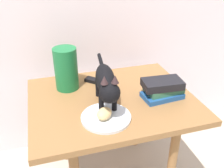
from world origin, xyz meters
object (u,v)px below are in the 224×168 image
(green_vase, at_px, (66,69))
(tv_remote, at_px, (98,81))
(bread_roll, at_px, (104,114))
(book_stack, at_px, (163,89))
(cat, at_px, (106,82))
(side_table, at_px, (112,110))
(plate, at_px, (106,117))

(green_vase, xyz_separation_m, tv_remote, (0.17, 0.01, -0.10))
(bread_roll, relative_size, book_stack, 0.38)
(cat, distance_m, book_stack, 0.31)
(side_table, relative_size, bread_roll, 10.39)
(cat, bearing_deg, book_stack, 0.62)
(green_vase, height_order, tv_remote, green_vase)
(side_table, height_order, green_vase, green_vase)
(plate, bearing_deg, book_stack, 16.93)
(side_table, height_order, cat, cat)
(cat, xyz_separation_m, tv_remote, (0.02, 0.24, -0.12))
(book_stack, relative_size, tv_remote, 1.42)
(book_stack, relative_size, green_vase, 0.93)
(side_table, height_order, book_stack, book_stack)
(plate, bearing_deg, tv_remote, 82.57)
(plate, xyz_separation_m, cat, (0.03, 0.10, 0.13))
(plate, xyz_separation_m, book_stack, (0.33, 0.10, 0.04))
(plate, bearing_deg, bread_roll, -128.97)
(bread_roll, bearing_deg, green_vase, 108.39)
(side_table, height_order, bread_roll, bread_roll)
(side_table, distance_m, green_vase, 0.33)
(bread_roll, xyz_separation_m, tv_remote, (0.06, 0.35, -0.03))
(cat, bearing_deg, tv_remote, 86.24)
(plate, bearing_deg, cat, 73.60)
(book_stack, height_order, tv_remote, book_stack)
(plate, relative_size, green_vase, 0.98)
(tv_remote, bearing_deg, bread_roll, -57.35)
(cat, bearing_deg, side_table, 54.39)
(plate, distance_m, bread_roll, 0.04)
(side_table, bearing_deg, plate, -115.13)
(bread_roll, xyz_separation_m, cat, (0.04, 0.11, 0.09))
(plate, bearing_deg, side_table, 64.87)
(side_table, bearing_deg, book_stack, -14.55)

